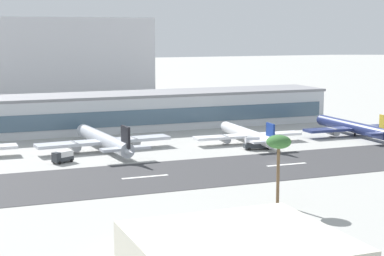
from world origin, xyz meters
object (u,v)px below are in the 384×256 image
airliner_navy_tail_gate_2 (249,135)px  palm_tree_0 (279,144)px  distant_hotel_block (39,59)px  airliner_black_tail_gate_1 (105,141)px  service_box_truck_1 (63,156)px  service_fuel_truck_0 (258,143)px  foreground_hangar (237,254)px  airliner_gold_tail_gate_3 (355,128)px  terminal_building (137,110)px

airliner_navy_tail_gate_2 → palm_tree_0: 74.85m
distant_hotel_block → palm_tree_0: size_ratio=7.87×
airliner_black_tail_gate_1 → service_box_truck_1: airliner_black_tail_gate_1 is taller
service_box_truck_1 → service_fuel_truck_0: bearing=149.1°
foreground_hangar → service_fuel_truck_0: bearing=60.7°
airliner_navy_tail_gate_2 → service_fuel_truck_0: size_ratio=4.66×
airliner_navy_tail_gate_2 → airliner_gold_tail_gate_3: 40.60m
service_fuel_truck_0 → distant_hotel_block: bearing=114.2°
airliner_navy_tail_gate_2 → service_box_truck_1: airliner_navy_tail_gate_2 is taller
foreground_hangar → palm_tree_0: bearing=52.1°
distant_hotel_block → airliner_black_tail_gate_1: 156.28m
airliner_navy_tail_gate_2 → foreground_hangar: bearing=154.4°
terminal_building → foreground_hangar: 148.51m
terminal_building → foreground_hangar: bearing=-101.2°
airliner_navy_tail_gate_2 → service_fuel_truck_0: airliner_navy_tail_gate_2 is taller
service_box_truck_1 → foreground_hangar: (9.12, -91.57, 1.10)m
airliner_black_tail_gate_1 → distant_hotel_block: bearing=-6.3°
distant_hotel_block → airliner_black_tail_gate_1: (-4.50, -155.14, -18.33)m
terminal_building → airliner_navy_tail_gate_2: bearing=-62.6°
airliner_navy_tail_gate_2 → service_fuel_truck_0: 10.56m
distant_hotel_block → palm_tree_0: (13.88, -227.87, -8.66)m
service_fuel_truck_0 → airliner_black_tail_gate_1: bearing=173.0°
distant_hotel_block → service_fuel_truck_0: distant_hotel_block is taller
airliner_gold_tail_gate_3 → service_fuel_truck_0: airliner_gold_tail_gate_3 is taller
airliner_black_tail_gate_1 → service_box_truck_1: (-15.23, -12.60, -1.38)m
airliner_black_tail_gate_1 → service_box_truck_1: 19.81m
palm_tree_0 → foreground_hangar: size_ratio=0.48×
airliner_gold_tail_gate_3 → airliner_navy_tail_gate_2: bearing=90.3°
airliner_gold_tail_gate_3 → palm_tree_0: palm_tree_0 is taller
service_fuel_truck_0 → service_box_truck_1: service_fuel_truck_0 is taller
airliner_gold_tail_gate_3 → service_fuel_truck_0: (-42.86, -10.07, -0.91)m
distant_hotel_block → airliner_gold_tail_gate_3: bearing=-62.6°
airliner_navy_tail_gate_2 → service_fuel_truck_0: bearing=169.7°
service_fuel_truck_0 → terminal_building: bearing=121.9°
airliner_gold_tail_gate_3 → palm_tree_0: 97.45m
airliner_black_tail_gate_1 → foreground_hangar: bearing=172.0°
airliner_black_tail_gate_1 → palm_tree_0: (18.38, -72.73, 9.67)m
palm_tree_0 → airliner_gold_tail_gate_3: bearing=44.9°
terminal_building → distant_hotel_block: (-18.31, 113.68, 14.85)m
distant_hotel_block → service_fuel_truck_0: 175.17m
palm_tree_0 → service_fuel_truck_0: bearing=66.1°
terminal_building → airliner_gold_tail_gate_3: bearing=-35.5°
distant_hotel_block → airliner_navy_tail_gate_2: size_ratio=2.81×
airliner_gold_tail_gate_3 → service_box_truck_1: (-102.28, -8.30, -1.15)m
distant_hotel_block → airliner_black_tail_gate_1: distant_hotel_block is taller
distant_hotel_block → foreground_hangar: bearing=-92.3°
distant_hotel_block → foreground_hangar: distant_hotel_block is taller
airliner_gold_tail_gate_3 → palm_tree_0: (-68.66, -68.43, 9.90)m
airliner_gold_tail_gate_3 → service_fuel_truck_0: bearing=103.9°
terminal_building → service_fuel_truck_0: (21.37, -55.82, -4.62)m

